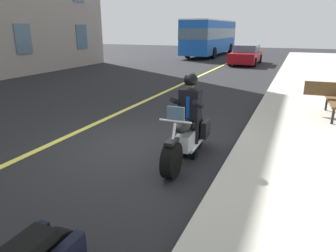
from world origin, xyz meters
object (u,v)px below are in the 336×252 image
(motorcycle_main, at_px, (187,139))
(rider_main, at_px, (190,108))
(car_silver, at_px, (246,55))
(bus_near, at_px, (211,36))

(motorcycle_main, distance_m, rider_main, 0.61)
(rider_main, xyz_separation_m, car_silver, (-17.97, -1.79, -0.35))
(motorcycle_main, xyz_separation_m, car_silver, (-18.16, -1.80, 0.24))
(bus_near, bearing_deg, car_silver, 34.94)
(bus_near, xyz_separation_m, car_silver, (6.45, 4.51, -1.18))
(rider_main, height_order, car_silver, rider_main)
(bus_near, bearing_deg, motorcycle_main, 14.37)
(motorcycle_main, height_order, bus_near, bus_near)
(rider_main, bearing_deg, car_silver, -174.31)
(motorcycle_main, distance_m, bus_near, 25.45)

